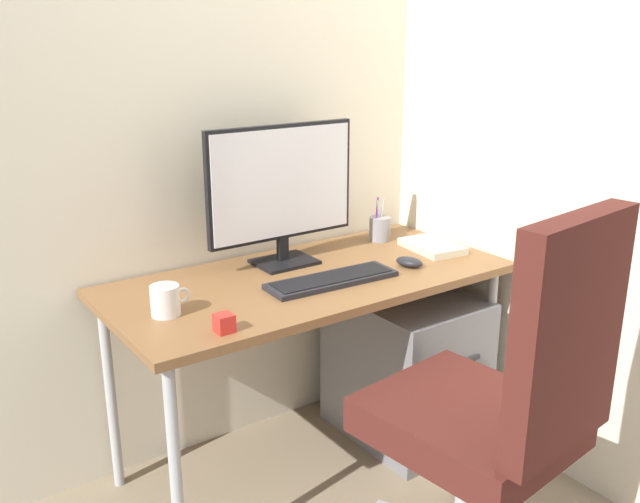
{
  "coord_description": "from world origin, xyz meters",
  "views": [
    {
      "loc": [
        -1.22,
        -1.79,
        1.48
      ],
      "look_at": [
        -0.0,
        -0.06,
        0.81
      ],
      "focal_mm": 38.97,
      "sensor_mm": 36.0,
      "label": 1
    }
  ],
  "objects_px": {
    "monitor": "(281,188)",
    "mouse": "(409,262)",
    "keyboard": "(332,280)",
    "notebook": "(432,246)",
    "coffee_mug": "(166,300)",
    "desk_clamp_accessory": "(224,323)",
    "office_chair": "(502,400)",
    "filing_cabinet": "(405,364)",
    "pen_holder": "(380,228)"
  },
  "relations": [
    {
      "from": "office_chair",
      "to": "monitor",
      "type": "distance_m",
      "value": 1.01
    },
    {
      "from": "keyboard",
      "to": "mouse",
      "type": "xyz_separation_m",
      "value": [
        0.31,
        -0.02,
        0.01
      ]
    },
    {
      "from": "notebook",
      "to": "desk_clamp_accessory",
      "type": "relative_size",
      "value": 4.51
    },
    {
      "from": "keyboard",
      "to": "coffee_mug",
      "type": "relative_size",
      "value": 3.78
    },
    {
      "from": "keyboard",
      "to": "pen_holder",
      "type": "relative_size",
      "value": 2.61
    },
    {
      "from": "filing_cabinet",
      "to": "monitor",
      "type": "height_order",
      "value": "monitor"
    },
    {
      "from": "office_chair",
      "to": "keyboard",
      "type": "relative_size",
      "value": 2.44
    },
    {
      "from": "office_chair",
      "to": "monitor",
      "type": "xyz_separation_m",
      "value": [
        -0.1,
        0.91,
        0.41
      ]
    },
    {
      "from": "notebook",
      "to": "desk_clamp_accessory",
      "type": "height_order",
      "value": "desk_clamp_accessory"
    },
    {
      "from": "pen_holder",
      "to": "filing_cabinet",
      "type": "bearing_deg",
      "value": -101.37
    },
    {
      "from": "keyboard",
      "to": "pen_holder",
      "type": "height_order",
      "value": "pen_holder"
    },
    {
      "from": "desk_clamp_accessory",
      "to": "pen_holder",
      "type": "bearing_deg",
      "value": 25.28
    },
    {
      "from": "mouse",
      "to": "desk_clamp_accessory",
      "type": "relative_size",
      "value": 1.93
    },
    {
      "from": "filing_cabinet",
      "to": "monitor",
      "type": "xyz_separation_m",
      "value": [
        -0.41,
        0.2,
        0.69
      ]
    },
    {
      "from": "filing_cabinet",
      "to": "coffee_mug",
      "type": "distance_m",
      "value": 1.04
    },
    {
      "from": "coffee_mug",
      "to": "desk_clamp_accessory",
      "type": "relative_size",
      "value": 2.32
    },
    {
      "from": "filing_cabinet",
      "to": "notebook",
      "type": "height_order",
      "value": "notebook"
    },
    {
      "from": "desk_clamp_accessory",
      "to": "office_chair",
      "type": "bearing_deg",
      "value": -43.3
    },
    {
      "from": "notebook",
      "to": "coffee_mug",
      "type": "height_order",
      "value": "coffee_mug"
    },
    {
      "from": "office_chair",
      "to": "pen_holder",
      "type": "xyz_separation_m",
      "value": [
        0.35,
        0.93,
        0.19
      ]
    },
    {
      "from": "office_chair",
      "to": "keyboard",
      "type": "bearing_deg",
      "value": 96.67
    },
    {
      "from": "coffee_mug",
      "to": "desk_clamp_accessory",
      "type": "distance_m",
      "value": 0.22
    },
    {
      "from": "keyboard",
      "to": "notebook",
      "type": "height_order",
      "value": "notebook"
    },
    {
      "from": "filing_cabinet",
      "to": "office_chair",
      "type": "bearing_deg",
      "value": -113.6
    },
    {
      "from": "keyboard",
      "to": "filing_cabinet",
      "type": "bearing_deg",
      "value": 8.21
    },
    {
      "from": "office_chair",
      "to": "mouse",
      "type": "xyz_separation_m",
      "value": [
        0.23,
        0.63,
        0.16
      ]
    },
    {
      "from": "keyboard",
      "to": "notebook",
      "type": "relative_size",
      "value": 1.94
    },
    {
      "from": "keyboard",
      "to": "pen_holder",
      "type": "distance_m",
      "value": 0.51
    },
    {
      "from": "office_chair",
      "to": "desk_clamp_accessory",
      "type": "distance_m",
      "value": 0.76
    },
    {
      "from": "office_chair",
      "to": "desk_clamp_accessory",
      "type": "bearing_deg",
      "value": 136.7
    },
    {
      "from": "office_chair",
      "to": "mouse",
      "type": "height_order",
      "value": "office_chair"
    },
    {
      "from": "keyboard",
      "to": "notebook",
      "type": "xyz_separation_m",
      "value": [
        0.51,
        0.07,
        0.0
      ]
    },
    {
      "from": "monitor",
      "to": "keyboard",
      "type": "bearing_deg",
      "value": -84.74
    },
    {
      "from": "notebook",
      "to": "pen_holder",
      "type": "bearing_deg",
      "value": 118.13
    },
    {
      "from": "monitor",
      "to": "coffee_mug",
      "type": "height_order",
      "value": "monitor"
    },
    {
      "from": "coffee_mug",
      "to": "desk_clamp_accessory",
      "type": "xyz_separation_m",
      "value": [
        0.08,
        -0.2,
        -0.02
      ]
    },
    {
      "from": "monitor",
      "to": "pen_holder",
      "type": "xyz_separation_m",
      "value": [
        0.45,
        0.02,
        -0.22
      ]
    },
    {
      "from": "notebook",
      "to": "monitor",
      "type": "bearing_deg",
      "value": 167.4
    },
    {
      "from": "coffee_mug",
      "to": "monitor",
      "type": "bearing_deg",
      "value": 21.52
    },
    {
      "from": "coffee_mug",
      "to": "office_chair",
      "type": "bearing_deg",
      "value": -48.77
    },
    {
      "from": "monitor",
      "to": "mouse",
      "type": "distance_m",
      "value": 0.51
    },
    {
      "from": "filing_cabinet",
      "to": "desk_clamp_accessory",
      "type": "xyz_separation_m",
      "value": [
        -0.85,
        -0.2,
        0.45
      ]
    },
    {
      "from": "filing_cabinet",
      "to": "coffee_mug",
      "type": "xyz_separation_m",
      "value": [
        -0.93,
        -0.0,
        0.47
      ]
    },
    {
      "from": "monitor",
      "to": "notebook",
      "type": "height_order",
      "value": "monitor"
    },
    {
      "from": "filing_cabinet",
      "to": "desk_clamp_accessory",
      "type": "bearing_deg",
      "value": -166.75
    },
    {
      "from": "keyboard",
      "to": "desk_clamp_accessory",
      "type": "height_order",
      "value": "desk_clamp_accessory"
    },
    {
      "from": "notebook",
      "to": "office_chair",
      "type": "bearing_deg",
      "value": -114.06
    },
    {
      "from": "keyboard",
      "to": "pen_holder",
      "type": "bearing_deg",
      "value": 32.84
    },
    {
      "from": "filing_cabinet",
      "to": "pen_holder",
      "type": "relative_size",
      "value": 3.25
    },
    {
      "from": "coffee_mug",
      "to": "desk_clamp_accessory",
      "type": "bearing_deg",
      "value": -67.96
    }
  ]
}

